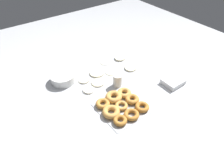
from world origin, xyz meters
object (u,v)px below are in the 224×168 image
Objects in this scene: pancake_1 at (111,72)px; batter_bowl at (63,78)px; pancake_3 at (120,58)px; pancake_7 at (84,80)px; pancake_2 at (131,68)px; pancake_5 at (98,83)px; pancake_4 at (89,90)px; paper_cup at (117,80)px; pancake_6 at (105,62)px; pancake_0 at (97,73)px; donut_tray at (121,105)px; container_stack at (173,81)px.

batter_bowl is at bearing 160.92° from pancake_1.
pancake_3 is 1.08× the size of pancake_7.
pancake_2 is at bearing -19.09° from batter_bowl.
pancake_1 is 0.25m from pancake_7.
pancake_3 reaches higher than pancake_7.
batter_bowl is at bearing 138.35° from pancake_5.
paper_cup is (0.21, -0.07, 0.04)m from pancake_4.
pancake_6 is at bearing 167.61° from pancake_3.
pancake_0 is 1.40× the size of pancake_7.
pancake_0 is at bearing 7.93° from pancake_7.
pancake_5 is at bearing -136.08° from pancake_6.
pancake_4 is at bearing -161.17° from pancake_5.
paper_cup is (0.12, 0.20, 0.03)m from donut_tray.
pancake_1 is 0.33× the size of donut_tray.
pancake_0 is at bearing 131.62° from container_stack.
pancake_0 is 1.31× the size of pancake_6.
pancake_4 is at bearing 151.22° from container_stack.
pancake_3 is at bearing 10.87° from pancake_7.
pancake_4 is 0.27× the size of donut_tray.
batter_bowl is (-0.19, 0.49, 0.01)m from donut_tray.
pancake_2 is 1.10× the size of pancake_6.
batter_bowl is (-0.10, 0.22, 0.03)m from pancake_4.
pancake_2 reaches higher than pancake_7.
pancake_5 is at bearing 18.83° from pancake_4.
paper_cup is (-0.11, -0.31, 0.04)m from pancake_6.
paper_cup reaches higher than pancake_0.
container_stack is (0.30, -0.41, 0.02)m from pancake_1.
pancake_7 is at bearing -169.13° from pancake_3.
batter_bowl is (-0.13, 0.09, 0.03)m from pancake_7.
pancake_3 reaches higher than pancake_1.
batter_bowl is at bearing 178.68° from pancake_3.
donut_tray is at bearing -92.72° from pancake_5.
batter_bowl reaches higher than pancake_5.
container_stack is at bearing -53.65° from pancake_1.
pancake_2 is 0.44m from pancake_4.
pancake_2 is 0.38m from container_stack.
donut_tray is at bearing -121.37° from paper_cup.
donut_tray is at bearing -71.50° from pancake_4.
pancake_3 is at bearing 52.71° from donut_tray.
donut_tray reaches higher than pancake_7.
donut_tray is (-0.23, -0.51, 0.02)m from pancake_6.
pancake_7 is (-0.08, 0.09, 0.00)m from pancake_5.
pancake_0 is at bearing -148.24° from pancake_6.
pancake_3 reaches higher than pancake_2.
container_stack is at bearing -33.53° from paper_cup.
paper_cup is at bearing 58.63° from donut_tray.
pancake_5 is 0.16m from paper_cup.
donut_tray is (-0.18, -0.36, 0.02)m from pancake_1.
pancake_1 is (0.11, -0.05, -0.00)m from pancake_0.
batter_bowl is (-0.21, 0.19, 0.03)m from pancake_5.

